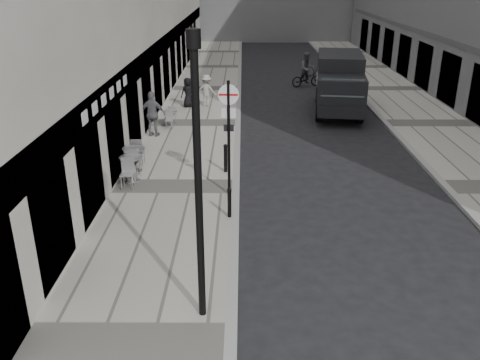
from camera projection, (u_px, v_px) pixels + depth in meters
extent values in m
cube|color=#ACA79C|center=(196.00, 124.00, 23.92)|extent=(4.00, 60.00, 0.12)
cube|color=#ACA79C|center=(429.00, 124.00, 23.87)|extent=(4.00, 60.00, 0.12)
cylinder|color=black|center=(229.00, 140.00, 15.55)|extent=(0.09, 0.09, 3.63)
cylinder|color=white|center=(228.00, 95.00, 15.02)|extent=(0.62, 0.07, 0.62)
cube|color=#B21414|center=(228.00, 95.00, 15.00)|extent=(0.57, 0.04, 0.06)
cube|color=white|center=(229.00, 113.00, 15.26)|extent=(0.44, 0.05, 0.29)
cylinder|color=black|center=(199.00, 192.00, 9.51)|extent=(0.15, 0.15, 5.51)
cylinder|color=black|center=(193.00, 39.00, 8.44)|extent=(0.26, 0.26, 0.32)
cylinder|color=black|center=(229.00, 203.00, 14.56)|extent=(0.11, 0.11, 0.84)
cylinder|color=black|center=(226.00, 159.00, 17.85)|extent=(0.13, 0.13, 0.96)
cylinder|color=black|center=(319.00, 112.00, 24.42)|extent=(0.42, 0.92, 0.89)
cylinder|color=black|center=(360.00, 113.00, 24.17)|extent=(0.42, 0.92, 0.89)
cylinder|color=black|center=(319.00, 95.00, 27.87)|extent=(0.42, 0.92, 0.89)
cylinder|color=black|center=(355.00, 96.00, 27.62)|extent=(0.42, 0.92, 0.89)
cube|color=black|center=(339.00, 75.00, 26.45)|extent=(2.73, 4.25, 2.22)
cube|color=black|center=(341.00, 94.00, 23.83)|extent=(2.46, 2.27, 1.55)
cube|color=#1E2328|center=(343.00, 88.00, 22.90)|extent=(1.97, 0.64, 0.82)
imported|color=black|center=(307.00, 78.00, 31.75)|extent=(2.06, 1.26, 1.02)
imported|color=#4F5054|center=(307.00, 68.00, 31.51)|extent=(1.12, 0.99, 1.93)
imported|color=slate|center=(153.00, 114.00, 21.58)|extent=(1.22, 0.72, 1.94)
imported|color=#B0AAA3|center=(206.00, 90.00, 26.56)|extent=(1.17, 0.84, 1.64)
imported|color=black|center=(188.00, 92.00, 26.39)|extent=(0.89, 0.79, 1.52)
cylinder|color=#A5A5A7|center=(135.00, 171.00, 18.05)|extent=(0.50, 0.50, 0.03)
cylinder|color=#A5A5A7|center=(134.00, 160.00, 17.90)|extent=(0.07, 0.07, 0.84)
cylinder|color=#A5A5A7|center=(133.00, 149.00, 17.74)|extent=(0.80, 0.80, 0.03)
cylinder|color=#BCBCBE|center=(133.00, 180.00, 17.27)|extent=(0.49, 0.49, 0.03)
cylinder|color=#BCBCBE|center=(132.00, 169.00, 17.12)|extent=(0.07, 0.07, 0.82)
cylinder|color=#BCBCBE|center=(131.00, 157.00, 16.96)|extent=(0.77, 0.77, 0.03)
cylinder|color=silver|center=(171.00, 125.00, 23.45)|extent=(0.39, 0.39, 0.03)
cylinder|color=silver|center=(171.00, 118.00, 23.32)|extent=(0.05, 0.05, 0.66)
cylinder|color=silver|center=(171.00, 111.00, 23.20)|extent=(0.63, 0.63, 0.03)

